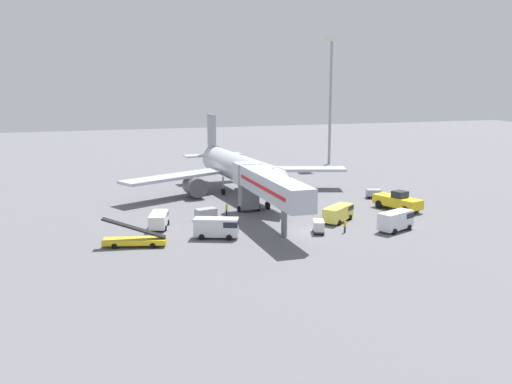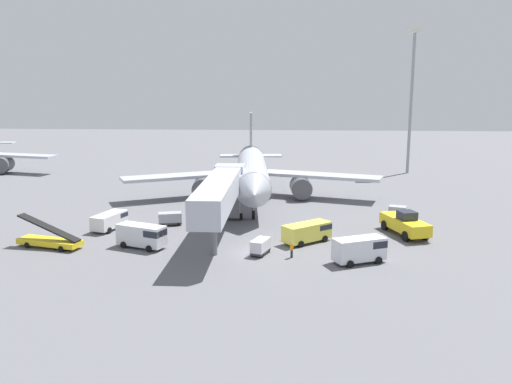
{
  "view_description": "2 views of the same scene",
  "coord_description": "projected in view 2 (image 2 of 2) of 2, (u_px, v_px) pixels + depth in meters",
  "views": [
    {
      "loc": [
        -26.77,
        -62.6,
        18.2
      ],
      "look_at": [
        -0.99,
        18.26,
        1.59
      ],
      "focal_mm": 41.15,
      "sensor_mm": 36.0,
      "label": 1
    },
    {
      "loc": [
        3.57,
        -50.1,
        16.07
      ],
      "look_at": [
        -0.77,
        18.14,
        2.49
      ],
      "focal_mm": 37.37,
      "sensor_mm": 36.0,
      "label": 2
    }
  ],
  "objects": [
    {
      "name": "service_van_far_center",
      "position": [
        110.0,
        220.0,
        60.89
      ],
      "size": [
        3.15,
        5.14,
        1.86
      ],
      "color": "white",
      "rests_on": "ground"
    },
    {
      "name": "safety_cone_alpha",
      "position": [
        322.0,
        225.0,
        61.56
      ],
      "size": [
        0.39,
        0.39,
        0.6
      ],
      "color": "black",
      "rests_on": "ground"
    },
    {
      "name": "service_van_mid_left",
      "position": [
        143.0,
        235.0,
        53.74
      ],
      "size": [
        5.37,
        3.54,
        2.36
      ],
      "color": "silver",
      "rests_on": "ground"
    },
    {
      "name": "baggage_cart_near_left",
      "position": [
        260.0,
        246.0,
        51.7
      ],
      "size": [
        1.94,
        2.69,
        1.51
      ],
      "color": "#38383D",
      "rests_on": "ground"
    },
    {
      "name": "baggage_cart_rear_left",
      "position": [
        170.0,
        218.0,
        62.77
      ],
      "size": [
        2.95,
        2.04,
        1.48
      ],
      "color": "#38383D",
      "rests_on": "ground"
    },
    {
      "name": "service_van_outer_right",
      "position": [
        308.0,
        231.0,
        55.73
      ],
      "size": [
        5.39,
        4.94,
        2.03
      ],
      "color": "#E5DB4C",
      "rests_on": "ground"
    },
    {
      "name": "ground_crew_worker_foreground",
      "position": [
        292.0,
        249.0,
        50.69
      ],
      "size": [
        0.4,
        0.4,
        1.62
      ],
      "color": "#1E2333",
      "rests_on": "ground"
    },
    {
      "name": "airplane_at_gate",
      "position": [
        252.0,
        172.0,
        76.12
      ],
      "size": [
        37.72,
        34.53,
        11.87
      ],
      "color": "#B7BCC6",
      "rests_on": "ground"
    },
    {
      "name": "ground_plane",
      "position": [
        252.0,
        253.0,
        52.4
      ],
      "size": [
        300.0,
        300.0,
        0.0
      ],
      "primitive_type": "plane",
      "color": "slate"
    },
    {
      "name": "pushback_tug",
      "position": [
        405.0,
        224.0,
        58.48
      ],
      "size": [
        4.53,
        7.61,
        2.75
      ],
      "color": "yellow",
      "rests_on": "ground"
    },
    {
      "name": "baggage_cart_mid_center",
      "position": [
        398.0,
        211.0,
        66.79
      ],
      "size": [
        2.43,
        1.98,
        1.34
      ],
      "color": "#38383D",
      "rests_on": "ground"
    },
    {
      "name": "belt_loader_truck",
      "position": [
        50.0,
        240.0,
        53.99
      ],
      "size": [
        7.09,
        3.56,
        3.24
      ],
      "color": "yellow",
      "rests_on": "ground"
    },
    {
      "name": "apron_light_mast",
      "position": [
        413.0,
        74.0,
        97.2
      ],
      "size": [
        2.4,
        2.4,
        26.52
      ],
      "color": "#93969B",
      "rests_on": "ground"
    },
    {
      "name": "ground_crew_worker_midground",
      "position": [
        198.0,
        215.0,
        63.75
      ],
      "size": [
        0.45,
        0.45,
        1.69
      ],
      "color": "#1E2333",
      "rests_on": "ground"
    },
    {
      "name": "service_van_mid_right",
      "position": [
        361.0,
        249.0,
        49.28
      ],
      "size": [
        5.21,
        3.74,
        2.35
      ],
      "color": "silver",
      "rests_on": "ground"
    },
    {
      "name": "jet_bridge",
      "position": [
        221.0,
        192.0,
        56.85
      ],
      "size": [
        3.46,
        21.97,
        6.69
      ],
      "color": "#B2B7C1",
      "rests_on": "ground"
    }
  ]
}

